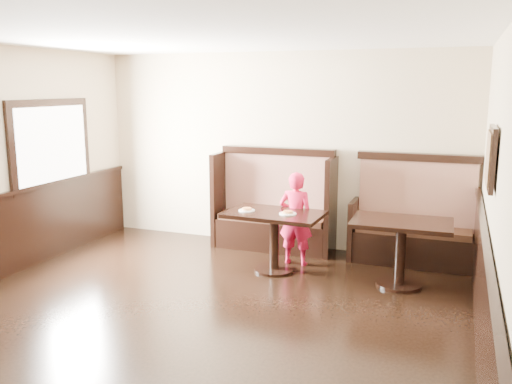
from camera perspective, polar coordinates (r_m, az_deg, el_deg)
The scene contains 9 objects.
ground at distance 5.18m, azimuth -10.32°, elevation -15.67°, with size 7.00×7.00×0.00m, color black.
room_shell at distance 5.29m, azimuth -11.79°, elevation -7.29°, with size 7.00×7.00×7.00m.
booth_main at distance 7.84m, azimuth 1.96°, elevation -2.12°, with size 1.75×0.72×1.45m.
booth_neighbor at distance 7.48m, azimuth 16.28°, elevation -3.58°, with size 1.65×0.72×1.45m.
table_main at distance 6.83m, azimuth 1.95°, elevation -3.60°, with size 1.23×0.81×0.76m.
table_neighbor at distance 6.54m, azimuth 15.02°, elevation -4.62°, with size 1.15×0.76×0.79m.
child at distance 7.10m, azimuth 4.22°, elevation -2.81°, with size 0.45×0.30×1.23m, color #D91742.
pizza_plate_left at distance 6.86m, azimuth -0.98°, elevation -1.88°, with size 0.21×0.21×0.04m.
pizza_plate_right at distance 6.70m, azimuth 3.36°, elevation -2.22°, with size 0.22×0.22×0.04m.
Camera 1 is at (2.44, -3.94, 2.32)m, focal length 38.00 mm.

